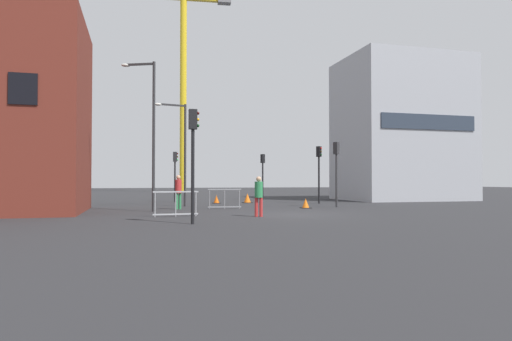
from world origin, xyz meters
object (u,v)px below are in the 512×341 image
traffic_light_far (336,163)px  pedestrian_walking (178,189)px  traffic_light_crosswalk (263,169)px  traffic_cone_striped (216,200)px  streetlamp_short (181,144)px  streetlamp_tall (150,123)px  construction_crane (180,62)px  traffic_light_median (193,147)px  traffic_cone_on_verge (247,198)px  traffic_cone_by_barrier (306,204)px  traffic_light_corner (175,168)px  traffic_light_island (319,165)px  pedestrian_waiting (259,193)px

traffic_light_far → pedestrian_walking: bearing=177.5°
traffic_light_crosswalk → traffic_cone_striped: traffic_light_crosswalk is taller
streetlamp_short → streetlamp_tall: bearing=-114.8°
construction_crane → streetlamp_tall: construction_crane is taller
streetlamp_short → traffic_light_crosswalk: streetlamp_short is taller
traffic_light_median → traffic_cone_on_verge: bearing=68.9°
traffic_cone_by_barrier → traffic_cone_on_verge: bearing=103.9°
traffic_light_far → traffic_cone_on_verge: bearing=120.4°
traffic_light_corner → traffic_cone_by_barrier: traffic_light_corner is taller
traffic_light_median → traffic_light_island: (9.88, 12.07, -0.13)m
construction_crane → traffic_cone_striped: 36.08m
traffic_light_crosswalk → pedestrian_waiting: size_ratio=2.14×
construction_crane → traffic_light_island: (6.03, -33.66, -15.15)m
streetlamp_short → traffic_light_median: (-0.62, -11.04, -0.98)m
streetlamp_tall → streetlamp_short: size_ratio=1.22×
traffic_light_island → traffic_cone_striped: traffic_light_island is taller
construction_crane → pedestrian_waiting: 46.33m
traffic_light_median → pedestrian_waiting: size_ratio=2.37×
traffic_light_corner → traffic_cone_striped: bearing=-45.8°
traffic_light_crosswalk → pedestrian_waiting: (-4.76, -16.13, -1.48)m
traffic_cone_by_barrier → traffic_light_island: bearing=58.9°
construction_crane → streetlamp_tall: 41.39m
traffic_light_corner → traffic_light_far: (8.44, -8.82, 0.10)m
streetlamp_tall → traffic_cone_on_verge: streetlamp_tall is taller
traffic_light_crosswalk → traffic_light_far: bearing=-82.7°
streetlamp_tall → traffic_light_crosswalk: bearing=52.2°
traffic_light_corner → pedestrian_waiting: 14.51m
streetlamp_tall → traffic_light_island: size_ratio=1.94×
traffic_light_island → traffic_cone_by_barrier: 5.75m
traffic_cone_by_barrier → pedestrian_waiting: bearing=-129.0°
streetlamp_short → traffic_light_far: bearing=-19.6°
construction_crane → pedestrian_walking: bearing=-95.5°
traffic_light_far → traffic_cone_by_barrier: (-2.05, -0.41, -2.28)m
traffic_cone_on_verge → pedestrian_waiting: bearing=-101.6°
traffic_light_median → traffic_cone_by_barrier: bearing=46.5°
streetlamp_tall → traffic_light_median: streetlamp_tall is taller
construction_crane → traffic_cone_striped: bearing=-90.9°
traffic_light_island → traffic_light_crosswalk: traffic_light_island is taller
streetlamp_short → traffic_cone_by_barrier: 8.16m
traffic_cone_striped → traffic_cone_on_verge: traffic_cone_on_verge is taller
traffic_light_corner → traffic_cone_striped: traffic_light_corner is taller
construction_crane → pedestrian_walking: construction_crane is taller
traffic_light_island → traffic_cone_striped: size_ratio=7.11×
traffic_light_far → traffic_cone_by_barrier: traffic_light_far is taller
pedestrian_walking → streetlamp_tall: bearing=-136.5°
traffic_light_far → pedestrian_waiting: traffic_light_far is taller
traffic_light_median → traffic_light_crosswalk: bearing=67.2°
traffic_cone_by_barrier → construction_crane: bearing=95.0°
streetlamp_tall → pedestrian_waiting: bearing=-44.9°
pedestrian_waiting → traffic_light_far: bearing=41.6°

